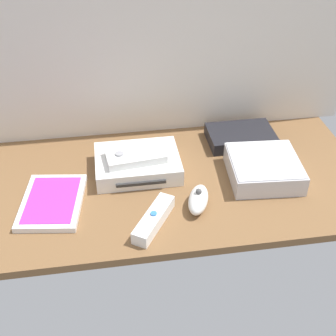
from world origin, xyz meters
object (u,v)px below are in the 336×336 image
Objects in this scene: mini_computer at (264,168)px; remote_classic_pad at (135,155)px; remote_nunchuk at (198,199)px; game_console at (138,164)px; game_case at (52,202)px; network_router at (241,136)px; remote_wand at (154,219)px.

remote_classic_pad reaches higher than mini_computer.
remote_classic_pad reaches higher than remote_nunchuk.
remote_nunchuk is at bearing -155.05° from mini_computer.
mini_computer is at bearing -13.50° from game_console.
mini_computer is 31.94cm from remote_classic_pad.
remote_classic_pad is (-12.86, 14.89, 3.37)cm from remote_nunchuk.
mini_computer is 20.22cm from remote_nunchuk.
game_case is 1.90× the size of remote_nunchuk.
game_case is at bearing -159.29° from network_router.
game_console is 31.55cm from mini_computer.
remote_nunchuk is (12.38, -15.75, -0.16)cm from game_console.
remote_classic_pad reaches higher than game_console.
mini_computer is 16.38cm from network_router.
remote_nunchuk is 0.72× the size of remote_classic_pad.
game_console is 1.93× the size of remote_nunchuk.
game_console reaches higher than remote_wand.
remote_classic_pad reaches higher than network_router.
game_case is 1.36× the size of remote_classic_pad.
game_case is (-20.90, -9.95, -1.44)cm from game_console.
network_router is (-1.15, 16.32, -0.94)cm from mini_computer.
game_console is 20.23cm from remote_wand.
game_case is 1.44× the size of remote_wand.
remote_wand reaches higher than game_case.
remote_wand is 19.80cm from remote_classic_pad.
network_router reaches higher than game_case.
mini_computer is 1.01× the size of network_router.
mini_computer reaches higher than network_router.
mini_computer is 31.93cm from remote_wand.
remote_wand is (22.44, -10.21, 0.75)cm from game_case.
network_router is (29.56, 9.09, -0.50)cm from game_console.
network_router is 40.51cm from remote_wand.
game_console is 20.03cm from remote_nunchuk.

